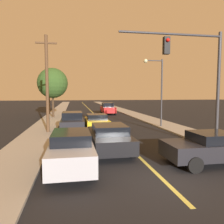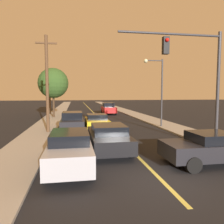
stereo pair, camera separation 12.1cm
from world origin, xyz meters
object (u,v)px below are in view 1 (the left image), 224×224
object	(u,v)px
traffic_signal_mast	(197,68)
tree_left_far	(49,83)
car_crossing_right	(210,147)
car_far_oncoming	(108,109)
car_near_lane_front	(109,137)
car_outer_lane_front	(71,148)
tree_left_near	(53,83)
streetlamp_right	(157,83)
car_outer_lane_second	(72,121)
car_near_lane_second	(97,122)
utility_pole_left	(47,82)

from	to	relation	value
traffic_signal_mast	tree_left_far	bearing A→B (deg)	114.29
car_crossing_right	tree_left_far	distance (m)	27.35
car_far_oncoming	car_near_lane_front	bearing A→B (deg)	81.18
car_outer_lane_front	tree_left_near	xyz separation A→B (m)	(-2.44, 19.45, 3.61)
streetlamp_right	tree_left_far	world-z (taller)	streetlamp_right
car_outer_lane_second	car_crossing_right	size ratio (longest dim) A/B	1.26
car_near_lane_front	car_outer_lane_front	distance (m)	3.08
traffic_signal_mast	car_outer_lane_front	bearing A→B (deg)	-163.78
car_near_lane_second	streetlamp_right	size ratio (longest dim) A/B	0.63
car_crossing_right	utility_pole_left	size ratio (longest dim) A/B	0.53
car_near_lane_second	car_far_oncoming	distance (m)	15.21
car_outer_lane_front	car_far_oncoming	distance (m)	24.14
traffic_signal_mast	tree_left_near	world-z (taller)	traffic_signal_mast
car_near_lane_front	car_outer_lane_front	bearing A→B (deg)	-130.15
car_near_lane_front	tree_left_near	size ratio (longest dim) A/B	0.78
car_outer_lane_second	traffic_signal_mast	xyz separation A→B (m)	(6.79, -7.18, 3.68)
car_near_lane_second	traffic_signal_mast	xyz separation A→B (m)	(4.81, -6.73, 3.76)
car_near_lane_front	car_outer_lane_front	xyz separation A→B (m)	(-1.98, -2.35, 0.07)
car_near_lane_front	car_crossing_right	size ratio (longest dim) A/B	1.22
streetlamp_right	utility_pole_left	bearing A→B (deg)	-171.21
car_outer_lane_front	tree_left_near	distance (m)	19.93
utility_pole_left	tree_left_near	size ratio (longest dim) A/B	1.19
car_near_lane_second	traffic_signal_mast	world-z (taller)	traffic_signal_mast
car_crossing_right	tree_left_near	bearing A→B (deg)	22.89
car_outer_lane_second	car_far_oncoming	xyz separation A→B (m)	(5.28, 14.40, 0.04)
streetlamp_right	tree_left_near	distance (m)	13.92
streetlamp_right	car_far_oncoming	bearing A→B (deg)	99.78
car_near_lane_front	traffic_signal_mast	xyz separation A→B (m)	(4.81, -0.38, 3.75)
car_near_lane_front	tree_left_far	xyz separation A→B (m)	(-5.47, 22.40, 3.97)
streetlamp_right	car_outer_lane_front	bearing A→B (deg)	-127.81
car_near_lane_front	streetlamp_right	size ratio (longest dim) A/B	0.80
car_far_oncoming	tree_left_near	world-z (taller)	tree_left_near
tree_left_near	tree_left_far	world-z (taller)	tree_left_near
car_outer_lane_second	streetlamp_right	bearing A→B (deg)	5.15
car_near_lane_second	tree_left_near	world-z (taller)	tree_left_near
utility_pole_left	tree_left_far	bearing A→B (deg)	95.66
car_near_lane_front	tree_left_far	bearing A→B (deg)	103.72
car_crossing_right	tree_left_near	world-z (taller)	tree_left_near
streetlamp_right	tree_left_near	world-z (taller)	tree_left_near
car_outer_lane_second	car_near_lane_front	bearing A→B (deg)	-73.75
car_outer_lane_front	traffic_signal_mast	world-z (taller)	traffic_signal_mast
traffic_signal_mast	tree_left_near	distance (m)	19.76
traffic_signal_mast	utility_pole_left	size ratio (longest dim) A/B	0.86
car_far_oncoming	car_near_lane_second	bearing A→B (deg)	77.50
car_crossing_right	streetlamp_right	bearing A→B (deg)	-8.84
car_near_lane_second	car_outer_lane_front	distance (m)	8.93
car_outer_lane_front	traffic_signal_mast	size ratio (longest dim) A/B	0.77
car_crossing_right	tree_left_near	size ratio (longest dim) A/B	0.64
utility_pole_left	streetlamp_right	bearing A→B (deg)	8.79
car_outer_lane_front	streetlamp_right	xyz separation A→B (m)	(7.64, 9.85, 3.30)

